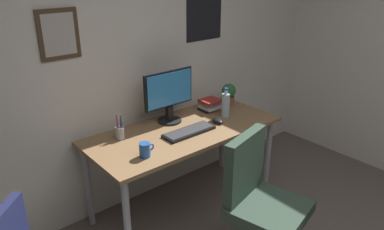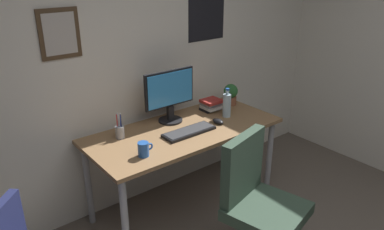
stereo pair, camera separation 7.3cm
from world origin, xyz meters
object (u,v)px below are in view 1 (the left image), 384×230
monitor (169,94)px  pen_cup (120,132)px  coffee_mug_near (145,150)px  computer_mouse (217,121)px  potted_plant (229,93)px  office_chair (259,197)px  book_stack_left (210,104)px  water_bottle (226,104)px  keyboard (189,131)px

monitor → pen_cup: bearing=-176.7°
monitor → coffee_mug_near: monitor is taller
computer_mouse → potted_plant: potted_plant is taller
office_chair → book_stack_left: 1.12m
computer_mouse → pen_cup: size_ratio=0.55×
pen_cup → book_stack_left: size_ratio=1.12×
book_stack_left → potted_plant: bearing=-1.0°
water_bottle → coffee_mug_near: 0.94m
monitor → keyboard: bearing=-94.3°
computer_mouse → pen_cup: 0.80m
coffee_mug_near → monitor: bearing=37.8°
office_chair → potted_plant: (0.69, 0.98, 0.31)m
coffee_mug_near → water_bottle: bearing=10.0°
office_chair → computer_mouse: (0.30, 0.73, 0.22)m
monitor → pen_cup: monitor is taller
computer_mouse → book_stack_left: bearing=59.6°
potted_plant → office_chair: bearing=-125.0°
water_bottle → pen_cup: bearing=168.3°
keyboard → computer_mouse: 0.30m
water_bottle → pen_cup: 0.94m
water_bottle → coffee_mug_near: (-0.93, -0.16, -0.05)m
office_chair → book_stack_left: size_ratio=5.32×
computer_mouse → coffee_mug_near: bearing=-172.8°
pen_cup → potted_plant: bearing=0.1°
pen_cup → monitor: bearing=3.3°
coffee_mug_near → book_stack_left: 0.99m
potted_plant → book_stack_left: bearing=179.0°
book_stack_left → computer_mouse: bearing=-120.4°
office_chair → water_bottle: size_ratio=3.76×
keyboard → office_chair: bearing=-90.1°
pen_cup → keyboard: bearing=-29.0°
coffee_mug_near → potted_plant: size_ratio=0.59×
keyboard → potted_plant: 0.74m
office_chair → monitor: bearing=88.7°
keyboard → water_bottle: bearing=8.0°
water_bottle → potted_plant: 0.30m
book_stack_left → coffee_mug_near: bearing=-158.7°
keyboard → coffee_mug_near: bearing=-168.1°
coffee_mug_near → book_stack_left: bearing=21.3°
book_stack_left → pen_cup: bearing=-179.6°
keyboard → book_stack_left: (0.45, 0.26, 0.04)m
potted_plant → water_bottle: bearing=-139.9°
water_bottle → computer_mouse: bearing=-157.4°
keyboard → water_bottle: water_bottle is taller
office_chair → monitor: monitor is taller
water_bottle → coffee_mug_near: size_ratio=2.20×
potted_plant → pen_cup: bearing=-179.9°
keyboard → coffee_mug_near: 0.48m
potted_plant → book_stack_left: 0.24m
coffee_mug_near → pen_cup: (0.01, 0.35, 0.00)m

